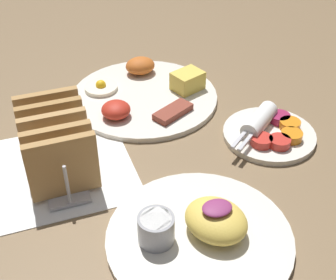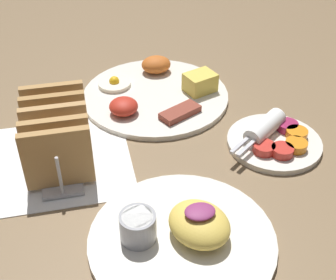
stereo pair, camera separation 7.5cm
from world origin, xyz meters
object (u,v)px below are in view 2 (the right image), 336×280
object	(u,v)px
plate_condiments	(274,139)
toast_rack	(57,135)
plate_breakfast	(156,92)
plate_foreground	(182,234)

from	to	relation	value
plate_condiments	toast_rack	bearing A→B (deg)	174.54
plate_breakfast	toast_rack	bearing A→B (deg)	-140.15
plate_condiments	toast_rack	xyz separation A→B (m)	(-0.35, 0.03, 0.04)
plate_condiments	plate_breakfast	bearing A→B (deg)	130.59
plate_breakfast	plate_foreground	xyz separation A→B (m)	(-0.04, -0.36, 0.00)
plate_foreground	toast_rack	bearing A→B (deg)	126.18
plate_breakfast	plate_condiments	bearing A→B (deg)	-49.41
plate_condiments	plate_foreground	distance (m)	0.26
plate_foreground	toast_rack	distance (m)	0.26
plate_breakfast	toast_rack	size ratio (longest dim) A/B	1.55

